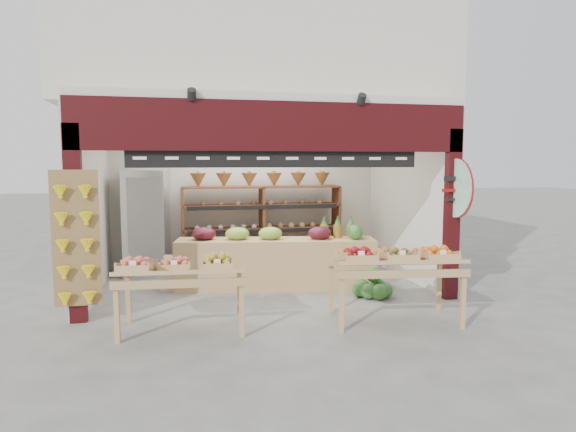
# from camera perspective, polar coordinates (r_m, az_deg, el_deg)

# --- Properties ---
(ground) EXTENTS (60.00, 60.00, 0.00)m
(ground) POSITION_cam_1_polar(r_m,az_deg,el_deg) (8.63, -2.44, -8.40)
(ground) COLOR slate
(ground) RESTS_ON ground
(shop_structure) EXTENTS (6.36, 5.12, 5.40)m
(shop_structure) POSITION_cam_1_polar(r_m,az_deg,el_deg) (10.11, -4.21, 16.09)
(shop_structure) COLOR beige
(shop_structure) RESTS_ON ground
(banana_board) EXTENTS (0.60, 0.15, 1.80)m
(banana_board) POSITION_cam_1_polar(r_m,az_deg,el_deg) (7.25, -22.53, -2.63)
(banana_board) COLOR olive
(banana_board) RESTS_ON ground
(gift_sign) EXTENTS (0.04, 0.93, 0.92)m
(gift_sign) POSITION_cam_1_polar(r_m,az_deg,el_deg) (8.25, 18.17, 2.95)
(gift_sign) COLOR #C0F1DA
(gift_sign) RESTS_ON ground
(back_shelving) EXTENTS (3.16, 0.52, 1.94)m
(back_shelving) POSITION_cam_1_polar(r_m,az_deg,el_deg) (10.23, -2.92, 0.82)
(back_shelving) COLOR brown
(back_shelving) RESTS_ON ground
(refrigerator) EXTENTS (0.87, 0.87, 1.99)m
(refrigerator) POSITION_cam_1_polar(r_m,az_deg,el_deg) (10.13, -15.42, -0.73)
(refrigerator) COLOR silver
(refrigerator) RESTS_ON ground
(cardboard_stack) EXTENTS (0.97, 0.70, 0.58)m
(cardboard_stack) POSITION_cam_1_polar(r_m,az_deg,el_deg) (8.89, -11.17, -6.67)
(cardboard_stack) COLOR beige
(cardboard_stack) RESTS_ON ground
(mid_counter) EXTENTS (3.43, 1.23, 1.06)m
(mid_counter) POSITION_cam_1_polar(r_m,az_deg,el_deg) (8.80, -1.43, -5.05)
(mid_counter) COLOR tan
(mid_counter) RESTS_ON ground
(display_table_left) EXTENTS (1.67, 1.02, 1.02)m
(display_table_left) POSITION_cam_1_polar(r_m,az_deg,el_deg) (6.76, -12.63, -5.84)
(display_table_left) COLOR tan
(display_table_left) RESTS_ON ground
(display_table_right) EXTENTS (1.81, 1.18, 1.07)m
(display_table_right) POSITION_cam_1_polar(r_m,az_deg,el_deg) (7.06, 11.73, -4.72)
(display_table_right) COLOR tan
(display_table_right) RESTS_ON ground
(watermelon_pile) EXTENTS (0.62, 0.62, 0.48)m
(watermelon_pile) POSITION_cam_1_polar(r_m,az_deg,el_deg) (8.37, 9.36, -7.81)
(watermelon_pile) COLOR #1C531B
(watermelon_pile) RESTS_ON ground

